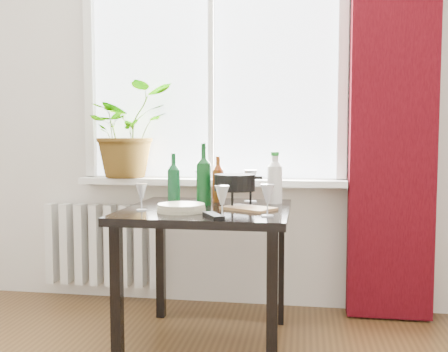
% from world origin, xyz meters
% --- Properties ---
extents(window, '(1.72, 0.08, 1.62)m').
position_xyz_m(window, '(0.00, 2.22, 1.60)').
color(window, white).
rests_on(window, ground).
extents(windowsill, '(1.72, 0.20, 0.04)m').
position_xyz_m(windowsill, '(0.00, 2.15, 0.82)').
color(windowsill, white).
rests_on(windowsill, ground).
extents(curtain, '(0.50, 0.12, 2.56)m').
position_xyz_m(curtain, '(1.12, 2.12, 1.30)').
color(curtain, '#36040A').
rests_on(curtain, ground).
extents(radiator, '(0.80, 0.10, 0.55)m').
position_xyz_m(radiator, '(-0.75, 2.18, 0.38)').
color(radiator, silver).
rests_on(radiator, ground).
extents(table, '(0.85, 0.85, 0.74)m').
position_xyz_m(table, '(0.10, 1.55, 0.65)').
color(table, black).
rests_on(table, ground).
extents(potted_plant, '(0.74, 0.73, 0.62)m').
position_xyz_m(potted_plant, '(-0.56, 2.17, 1.15)').
color(potted_plant, '#29691C').
rests_on(potted_plant, windowsill).
extents(wine_bottle_left, '(0.08, 0.08, 0.29)m').
position_xyz_m(wine_bottle_left, '(-0.10, 1.61, 0.88)').
color(wine_bottle_left, '#0C401D').
rests_on(wine_bottle_left, table).
extents(wine_bottle_right, '(0.08, 0.08, 0.34)m').
position_xyz_m(wine_bottle_right, '(0.06, 1.65, 0.91)').
color(wine_bottle_right, '#0B3A14').
rests_on(wine_bottle_right, table).
extents(bottle_amber, '(0.07, 0.07, 0.27)m').
position_xyz_m(bottle_amber, '(0.11, 1.80, 0.87)').
color(bottle_amber, maroon).
rests_on(bottle_amber, table).
extents(cleaning_bottle, '(0.11, 0.11, 0.29)m').
position_xyz_m(cleaning_bottle, '(0.44, 1.78, 0.89)').
color(cleaning_bottle, silver).
rests_on(cleaning_bottle, table).
extents(wineglass_front_right, '(0.07, 0.07, 0.15)m').
position_xyz_m(wineglass_front_right, '(0.23, 1.20, 0.82)').
color(wineglass_front_right, silver).
rests_on(wineglass_front_right, table).
extents(wineglass_far_right, '(0.09, 0.09, 0.15)m').
position_xyz_m(wineglass_far_right, '(0.43, 1.30, 0.82)').
color(wineglass_far_right, silver).
rests_on(wineglass_far_right, table).
extents(wineglass_back_center, '(0.10, 0.10, 0.19)m').
position_xyz_m(wineglass_back_center, '(0.30, 1.83, 0.83)').
color(wineglass_back_center, silver).
rests_on(wineglass_back_center, table).
extents(wineglass_back_left, '(0.10, 0.10, 0.19)m').
position_xyz_m(wineglass_back_left, '(0.01, 1.83, 0.83)').
color(wineglass_back_left, '#B4BBC2').
rests_on(wineglass_back_left, table).
extents(wineglass_front_left, '(0.06, 0.06, 0.14)m').
position_xyz_m(wineglass_front_left, '(-0.21, 1.39, 0.81)').
color(wineglass_front_left, silver).
rests_on(wineglass_front_left, table).
extents(plate_stack, '(0.29, 0.29, 0.04)m').
position_xyz_m(plate_stack, '(-0.00, 1.38, 0.76)').
color(plate_stack, beige).
rests_on(plate_stack, table).
extents(fondue_pot, '(0.26, 0.23, 0.17)m').
position_xyz_m(fondue_pot, '(0.23, 1.64, 0.83)').
color(fondue_pot, black).
rests_on(fondue_pot, table).
extents(tv_remote, '(0.13, 0.17, 0.02)m').
position_xyz_m(tv_remote, '(0.19, 1.23, 0.75)').
color(tv_remote, black).
rests_on(tv_remote, table).
extents(cutting_board, '(0.30, 0.27, 0.01)m').
position_xyz_m(cutting_board, '(0.32, 1.51, 0.75)').
color(cutting_board, '#9C7346').
rests_on(cutting_board, table).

